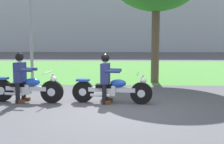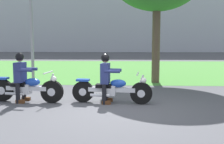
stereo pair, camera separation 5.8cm
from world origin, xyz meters
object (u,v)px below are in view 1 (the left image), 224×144
Objects in this scene: motorcycle_follow at (27,89)px; rider_follow at (21,74)px; motorcycle_lead at (112,90)px; rider_lead at (106,74)px.

motorcycle_follow is 0.46m from rider_follow.
motorcycle_lead is 1.60× the size of rider_follow.
rider_lead reaches higher than motorcycle_lead.
motorcycle_lead is at bearing 5.16° from rider_follow.
rider_lead is at bearing 6.06° from motorcycle_follow.
rider_lead reaches higher than motorcycle_follow.
rider_follow is at bearing 179.16° from motorcycle_follow.
rider_follow is at bearing -174.42° from rider_lead.
rider_follow is (-2.57, 0.05, 0.44)m from motorcycle_lead.
rider_follow is (-0.17, 0.02, 0.43)m from motorcycle_follow.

